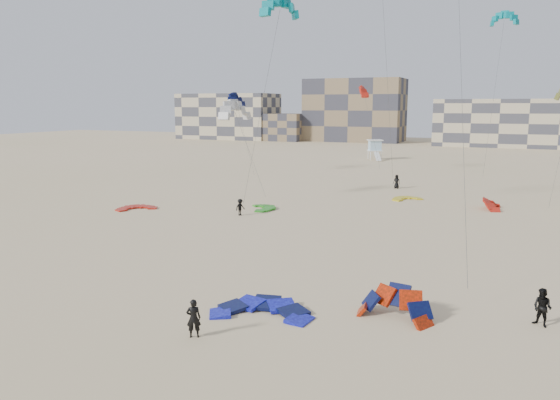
% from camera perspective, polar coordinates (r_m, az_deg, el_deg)
% --- Properties ---
extents(ground, '(320.00, 320.00, 0.00)m').
position_cam_1_polar(ground, '(29.28, -7.86, -11.07)').
color(ground, beige).
rests_on(ground, ground).
extents(kite_ground_blue, '(5.59, 5.79, 1.42)m').
position_cam_1_polar(kite_ground_blue, '(28.22, -1.92, -11.80)').
color(kite_ground_blue, '#1E2DDF').
rests_on(kite_ground_blue, ground).
extents(kite_ground_orange, '(4.39, 4.34, 3.81)m').
position_cam_1_polar(kite_ground_orange, '(28.25, 11.79, -11.99)').
color(kite_ground_orange, '#FF2404').
rests_on(kite_ground_orange, ground).
extents(kite_ground_red, '(5.28, 5.27, 0.64)m').
position_cam_1_polar(kite_ground_red, '(57.42, -14.77, -0.92)').
color(kite_ground_red, red).
rests_on(kite_ground_red, ground).
extents(kite_ground_green, '(4.85, 4.76, 0.62)m').
position_cam_1_polar(kite_ground_green, '(55.66, -1.80, -0.93)').
color(kite_ground_green, '#279F18').
rests_on(kite_ground_green, ground).
extents(kite_ground_red_far, '(3.53, 3.40, 3.27)m').
position_cam_1_polar(kite_ground_red_far, '(59.52, 21.30, -0.90)').
color(kite_ground_red_far, red).
rests_on(kite_ground_red_far, ground).
extents(kite_ground_yellow, '(4.66, 4.66, 0.58)m').
position_cam_1_polar(kite_ground_yellow, '(62.73, 13.07, 0.04)').
color(kite_ground_yellow, yellow).
rests_on(kite_ground_yellow, ground).
extents(kitesurfer_main, '(0.79, 0.71, 1.80)m').
position_cam_1_polar(kitesurfer_main, '(25.57, -9.02, -12.11)').
color(kitesurfer_main, black).
rests_on(kitesurfer_main, ground).
extents(kitesurfer_b, '(1.14, 1.07, 1.86)m').
position_cam_1_polar(kitesurfer_b, '(29.21, 25.73, -10.10)').
color(kitesurfer_b, black).
rests_on(kitesurfer_b, ground).
extents(kitesurfer_c, '(0.95, 1.19, 1.60)m').
position_cam_1_polar(kitesurfer_c, '(52.35, -4.18, -0.75)').
color(kitesurfer_c, black).
rests_on(kitesurfer_c, ground).
extents(kitesurfer_e, '(0.90, 0.63, 1.74)m').
position_cam_1_polar(kitesurfer_e, '(70.88, 12.09, 1.90)').
color(kitesurfer_e, black).
rests_on(kitesurfer_e, ground).
extents(kite_fly_teal_a, '(6.14, 5.07, 19.22)m').
position_cam_1_polar(kite_fly_teal_a, '(52.27, 0.01, 19.31)').
color(kite_fly_teal_a, '#02909B').
rests_on(kite_fly_teal_a, ground).
extents(kite_fly_grey, '(7.32, 5.02, 10.21)m').
position_cam_1_polar(kite_fly_grey, '(60.36, -4.74, 9.15)').
color(kite_fly_grey, white).
rests_on(kite_fly_grey, ground).
extents(kite_fly_navy, '(8.64, 9.36, 11.55)m').
position_cam_1_polar(kite_fly_navy, '(84.13, -4.62, 10.26)').
color(kite_fly_navy, '#08143D').
rests_on(kite_fly_navy, ground).
extents(kite_fly_teal_b, '(4.02, 11.72, 22.43)m').
position_cam_1_polar(kite_fly_teal_b, '(86.66, 22.38, 17.01)').
color(kite_fly_teal_b, '#02909B').
rests_on(kite_fly_teal_b, ground).
extents(kite_fly_red, '(5.66, 4.69, 12.87)m').
position_cam_1_polar(kite_fly_red, '(86.19, 8.76, 11.00)').
color(kite_fly_red, red).
rests_on(kite_fly_red, ground).
extents(lifeguard_tower_far, '(3.66, 5.78, 3.86)m').
position_cam_1_polar(lifeguard_tower_far, '(107.98, 9.87, 5.19)').
color(lifeguard_tower_far, white).
rests_on(lifeguard_tower_far, ground).
extents(condo_west_a, '(30.00, 15.00, 14.00)m').
position_cam_1_polar(condo_west_a, '(175.01, -5.42, 8.69)').
color(condo_west_a, '#C4B490').
rests_on(condo_west_a, ground).
extents(condo_west_b, '(28.00, 14.00, 18.00)m').
position_cam_1_polar(condo_west_b, '(163.43, 7.82, 9.27)').
color(condo_west_b, '#806A4D').
rests_on(condo_west_b, ground).
extents(condo_mid, '(32.00, 16.00, 12.00)m').
position_cam_1_polar(condo_mid, '(153.41, 22.02, 7.49)').
color(condo_mid, '#C4B490').
rests_on(condo_mid, ground).
extents(condo_fill_left, '(12.00, 10.00, 8.00)m').
position_cam_1_polar(condo_fill_left, '(164.54, 0.42, 7.62)').
color(condo_fill_left, '#806A4D').
rests_on(condo_fill_left, ground).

